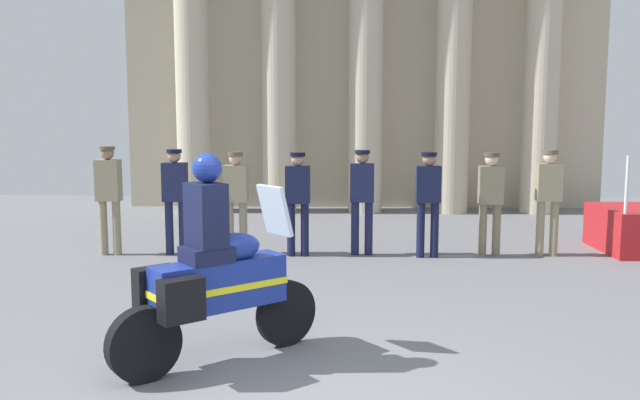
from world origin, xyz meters
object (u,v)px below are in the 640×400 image
object	(u,v)px
officer_in_row_5	(428,196)
officer_in_row_6	(491,195)
officer_in_row_0	(109,191)
officer_in_row_1	(175,193)
officer_in_row_2	(236,194)
officer_in_row_3	(298,195)
officer_in_row_7	(549,194)
motorcycle_with_rider	(212,277)
officer_in_row_4	(362,193)

from	to	relation	value
officer_in_row_5	officer_in_row_6	size ratio (longest dim) A/B	1.01
officer_in_row_0	officer_in_row_6	xyz separation A→B (m)	(6.11, 0.13, -0.06)
officer_in_row_1	officer_in_row_2	world-z (taller)	officer_in_row_1
officer_in_row_3	officer_in_row_6	bearing A→B (deg)	-174.82
officer_in_row_7	officer_in_row_6	bearing A→B (deg)	1.19
officer_in_row_1	motorcycle_with_rider	bearing A→B (deg)	110.24
officer_in_row_2	officer_in_row_4	xyz separation A→B (m)	(2.03, -0.01, 0.02)
officer_in_row_7	motorcycle_with_rider	size ratio (longest dim) A/B	0.89
officer_in_row_4	officer_in_row_7	bearing A→B (deg)	-177.56
officer_in_row_3	officer_in_row_5	world-z (taller)	officer_in_row_5
officer_in_row_1	officer_in_row_2	bearing A→B (deg)	-172.76
officer_in_row_0	officer_in_row_2	xyz separation A→B (m)	(2.03, 0.13, -0.05)
officer_in_row_2	officer_in_row_6	world-z (taller)	officer_in_row_2
officer_in_row_2	motorcycle_with_rider	distance (m)	4.86
officer_in_row_2	officer_in_row_4	size ratio (longest dim) A/B	0.98
officer_in_row_4	officer_in_row_7	xyz separation A→B (m)	(2.96, -0.01, 0.01)
officer_in_row_4	officer_in_row_7	size ratio (longest dim) A/B	1.00
officer_in_row_5	motorcycle_with_rider	xyz separation A→B (m)	(-2.53, -4.65, -0.19)
officer_in_row_1	officer_in_row_3	xyz separation A→B (m)	(1.98, -0.06, -0.03)
officer_in_row_0	officer_in_row_7	bearing A→B (deg)	-176.51
officer_in_row_6	officer_in_row_1	bearing A→B (deg)	3.51
officer_in_row_2	officer_in_row_4	distance (m)	2.03
officer_in_row_1	officer_in_row_6	distance (m)	5.05
officer_in_row_6	officer_in_row_7	world-z (taller)	officer_in_row_7
officer_in_row_2	officer_in_row_3	world-z (taller)	officer_in_row_2
officer_in_row_5	motorcycle_with_rider	world-z (taller)	motorcycle_with_rider
officer_in_row_0	officer_in_row_7	xyz separation A→B (m)	(7.02, 0.11, -0.03)
motorcycle_with_rider	officer_in_row_1	bearing A→B (deg)	68.15
officer_in_row_0	officer_in_row_3	distance (m)	3.04
officer_in_row_0	motorcycle_with_rider	bearing A→B (deg)	121.27
officer_in_row_1	officer_in_row_2	xyz separation A→B (m)	(0.97, 0.08, -0.03)
officer_in_row_4	officer_in_row_6	bearing A→B (deg)	-177.01
officer_in_row_2	motorcycle_with_rider	world-z (taller)	motorcycle_with_rider
officer_in_row_4	motorcycle_with_rider	size ratio (longest dim) A/B	0.89
officer_in_row_0	officer_in_row_4	world-z (taller)	officer_in_row_0
officer_in_row_4	officer_in_row_5	size ratio (longest dim) A/B	1.02
officer_in_row_5	officer_in_row_7	world-z (taller)	officer_in_row_7
officer_in_row_4	officer_in_row_6	size ratio (longest dim) A/B	1.02
officer_in_row_1	officer_in_row_4	world-z (taller)	officer_in_row_1
officer_in_row_1	officer_in_row_5	xyz separation A→B (m)	(4.04, -0.10, -0.02)
officer_in_row_0	officer_in_row_4	xyz separation A→B (m)	(4.06, 0.12, -0.04)
officer_in_row_1	officer_in_row_6	world-z (taller)	officer_in_row_1
officer_in_row_4	officer_in_row_5	bearing A→B (deg)	173.35
officer_in_row_0	officer_in_row_1	distance (m)	1.06
officer_in_row_3	officer_in_row_7	distance (m)	3.99
officer_in_row_6	motorcycle_with_rider	xyz separation A→B (m)	(-3.54, -4.83, -0.18)
officer_in_row_1	officer_in_row_2	distance (m)	0.97
officer_in_row_5	officer_in_row_7	bearing A→B (deg)	-172.65
officer_in_row_5	motorcycle_with_rider	size ratio (longest dim) A/B	0.88
officer_in_row_6	officer_in_row_7	distance (m)	0.91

